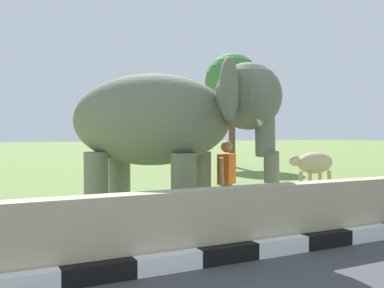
# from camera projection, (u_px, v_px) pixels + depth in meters

# --- Properties ---
(striped_curb) EXTENTS (16.20, 0.20, 0.24)m
(striped_curb) POSITION_uv_depth(u_px,v_px,m) (60.00, 279.00, 4.91)
(striped_curb) COLOR white
(striped_curb) RESTS_ON ground_plane
(barrier_parapet) EXTENTS (28.00, 0.36, 1.00)m
(barrier_parapet) POSITION_uv_depth(u_px,v_px,m) (223.00, 222.00, 6.22)
(barrier_parapet) COLOR tan
(barrier_parapet) RESTS_ON ground_plane
(elephant) EXTENTS (3.83, 3.84, 3.01)m
(elephant) POSITION_uv_depth(u_px,v_px,m) (167.00, 123.00, 7.88)
(elephant) COLOR #696F5A
(elephant) RESTS_ON ground_plane
(person_handler) EXTENTS (0.58, 0.48, 1.66)m
(person_handler) POSITION_uv_depth(u_px,v_px,m) (227.00, 178.00, 8.26)
(person_handler) COLOR navy
(person_handler) RESTS_ON ground_plane
(cow_near) EXTENTS (1.92, 0.80, 1.23)m
(cow_near) POSITION_uv_depth(u_px,v_px,m) (314.00, 164.00, 13.27)
(cow_near) COLOR tan
(cow_near) RESTS_ON ground_plane
(tree_distant) EXTENTS (3.01, 3.01, 6.26)m
(tree_distant) POSITION_uv_depth(u_px,v_px,m) (232.00, 82.00, 23.78)
(tree_distant) COLOR brown
(tree_distant) RESTS_ON ground_plane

